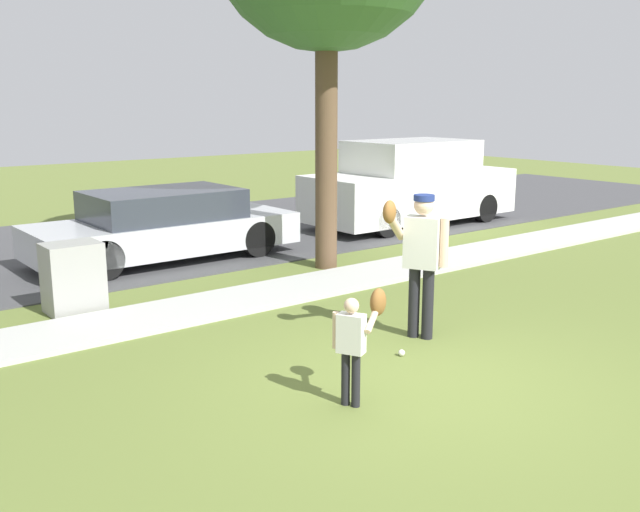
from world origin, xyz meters
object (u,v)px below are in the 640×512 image
(person_child, at_px, (358,332))
(baseball, at_px, (402,353))
(person_adult, at_px, (420,250))
(parked_van_white, at_px, (411,185))
(utility_cabinet, at_px, (73,278))
(parked_sedan_silver, at_px, (164,226))

(person_child, height_order, baseball, person_child)
(person_adult, bearing_deg, person_child, 1.52)
(parked_van_white, bearing_deg, baseball, 44.45)
(baseball, xyz_separation_m, parked_van_white, (6.16, 6.04, 0.87))
(utility_cabinet, bearing_deg, baseball, -60.19)
(person_child, height_order, utility_cabinet, person_child)
(person_adult, bearing_deg, parked_sedan_silver, -112.29)
(person_adult, distance_m, baseball, 1.23)
(utility_cabinet, distance_m, parked_van_white, 8.68)
(person_adult, xyz_separation_m, baseball, (-0.58, -0.32, -1.03))
(utility_cabinet, bearing_deg, parked_van_white, 14.15)
(parked_van_white, bearing_deg, parked_sedan_silver, -0.14)
(baseball, bearing_deg, parked_van_white, 44.45)
(person_adult, bearing_deg, parked_van_white, -161.28)
(utility_cabinet, distance_m, parked_sedan_silver, 3.18)
(parked_sedan_silver, height_order, parked_van_white, parked_van_white)
(utility_cabinet, relative_size, parked_sedan_silver, 0.20)
(person_child, xyz_separation_m, parked_sedan_silver, (1.32, 6.70, -0.07))
(person_adult, height_order, utility_cabinet, person_adult)
(person_child, height_order, parked_sedan_silver, parked_sedan_silver)
(baseball, bearing_deg, person_child, -151.80)
(parked_sedan_silver, bearing_deg, utility_cabinet, 42.19)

